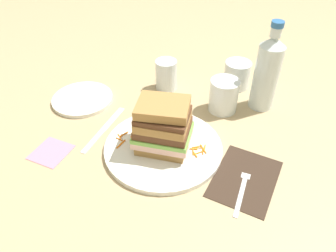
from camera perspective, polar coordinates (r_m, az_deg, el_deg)
The scene contains 26 objects.
ground_plane at distance 0.80m, azimuth 0.43°, elevation -4.12°, with size 3.00×3.00×0.00m, color tan.
main_plate at distance 0.80m, azimuth -0.84°, elevation -3.83°, with size 0.29×0.29×0.01m, color white.
sandwich at distance 0.75m, azimuth -0.91°, elevation -0.15°, with size 0.15×0.13×0.12m.
carrot_shred_0 at distance 0.83m, azimuth -8.57°, elevation -1.78°, with size 0.00×0.00×0.02m, color orange.
carrot_shred_1 at distance 0.80m, azimuth -8.34°, elevation -3.18°, with size 0.00×0.00×0.03m, color orange.
carrot_shred_2 at distance 0.83m, azimuth -7.71°, elevation -1.39°, with size 0.00×0.00×0.02m, color orange.
carrot_shred_3 at distance 0.82m, azimuth -8.60°, elevation -2.30°, with size 0.00×0.00×0.02m, color orange.
carrot_shred_4 at distance 0.81m, azimuth -6.36°, elevation -2.47°, with size 0.00×0.00×0.03m, color orange.
carrot_shred_5 at distance 0.78m, azimuth 5.35°, elevation -4.77°, with size 0.00×0.00×0.03m, color orange.
carrot_shred_6 at distance 0.78m, azimuth 4.35°, elevation -4.66°, with size 0.00×0.00×0.02m, color orange.
carrot_shred_7 at distance 0.77m, azimuth 4.80°, elevation -5.00°, with size 0.00×0.00×0.02m, color orange.
carrot_shred_8 at distance 0.79m, azimuth 5.29°, elevation -3.84°, with size 0.00×0.00×0.03m, color orange.
carrot_shred_9 at distance 0.79m, azimuth 6.25°, elevation -4.05°, with size 0.00×0.00×0.03m, color orange.
carrot_shred_10 at distance 0.79m, azimuth 5.27°, elevation -3.61°, with size 0.00×0.00×0.02m, color orange.
carrot_shred_11 at distance 0.79m, azimuth 4.55°, elevation -4.05°, with size 0.00×0.00×0.02m, color orange.
carrot_shred_12 at distance 0.79m, azimuth 6.51°, elevation -3.88°, with size 0.00×0.00×0.02m, color orange.
carrot_shred_13 at distance 0.78m, azimuth 6.14°, elevation -4.37°, with size 0.00×0.00×0.03m, color orange.
napkin_dark at distance 0.76m, azimuth 13.47°, elevation -8.99°, with size 0.13×0.18×0.00m, color #38281E.
fork at distance 0.74m, azimuth 13.19°, elevation -10.07°, with size 0.02×0.17×0.00m.
knife at distance 0.87m, azimuth -11.46°, elevation -0.69°, with size 0.02×0.20×0.00m.
juice_glass at distance 0.92m, azimuth 9.77°, elevation 5.07°, with size 0.08×0.08×0.09m.
water_bottle at distance 0.92m, azimuth 17.08°, elevation 9.07°, with size 0.07×0.07×0.25m.
empty_tumbler_0 at distance 1.03m, azimuth 12.09°, elevation 8.87°, with size 0.08×0.08×0.08m, color silver.
empty_tumbler_1 at distance 1.00m, azimuth -0.33°, elevation 9.02°, with size 0.06×0.06×0.09m, color silver.
side_plate at distance 0.99m, azimuth -14.86°, elevation 4.64°, with size 0.18×0.18×0.01m, color white.
napkin_pink at distance 0.85m, azimuth -19.97°, elevation -4.33°, with size 0.08×0.09×0.00m, color pink.
Camera 1 is at (0.22, -0.54, 0.56)m, focal length 34.49 mm.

